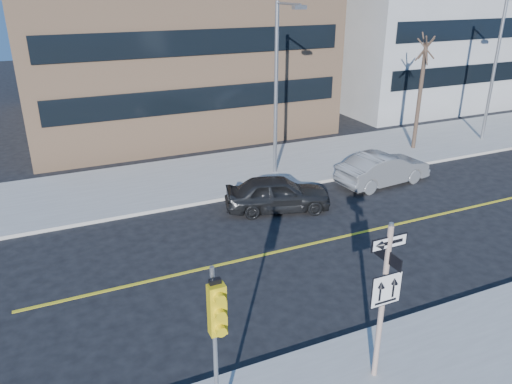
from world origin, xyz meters
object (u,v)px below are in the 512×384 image
parked_car_b (383,169)px  streetlight_a (279,80)px  streetlight_b (499,61)px  street_tree_west (425,51)px  parked_car_a (278,193)px  sign_pole (384,294)px  traffic_signal (217,323)px

parked_car_b → streetlight_a: 6.46m
streetlight_b → street_tree_west: (-5.00, 0.54, 0.77)m
parked_car_b → streetlight_a: (-4.13, 2.97, 3.99)m
parked_car_a → parked_car_b: bearing=-68.1°
sign_pole → parked_car_b: (8.13, 10.30, -1.67)m
parked_car_b → streetlight_b: streetlight_b is taller
sign_pole → traffic_signal: size_ratio=1.02×
parked_car_b → streetlight_b: size_ratio=0.58×
streetlight_a → sign_pole: bearing=-106.8°
street_tree_west → parked_car_b: bearing=-144.2°
parked_car_a → streetlight_a: streetlight_a is taller
sign_pole → parked_car_a: 10.11m
sign_pole → streetlight_a: 14.05m
streetlight_a → streetlight_b: 14.00m
parked_car_a → parked_car_b: parked_car_b is taller
traffic_signal → parked_car_a: bearing=57.6°
streetlight_a → streetlight_b: bearing=0.0°
traffic_signal → parked_car_a: traffic_signal is taller
traffic_signal → parked_car_b: size_ratio=0.86×
parked_car_a → sign_pole: bearing=-176.9°
parked_car_b → parked_car_a: bearing=90.5°
streetlight_b → sign_pole: bearing=-143.6°
traffic_signal → street_tree_west: (17.00, 13.96, 2.50)m
streetlight_a → street_tree_west: (9.00, 0.54, 0.77)m
streetlight_b → street_tree_west: 5.09m
parked_car_a → streetlight_b: (15.75, 3.56, 4.01)m
sign_pole → street_tree_west: street_tree_west is taller
sign_pole → parked_car_b: 13.23m
sign_pole → parked_car_a: size_ratio=0.93×
parked_car_a → streetlight_a: (1.75, 3.56, 4.01)m
streetlight_a → parked_car_a: bearing=-116.2°
parked_car_b → streetlight_b: bearing=-78.6°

